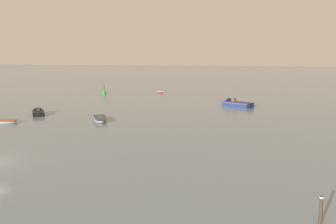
{
  "coord_description": "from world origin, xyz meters",
  "views": [
    {
      "loc": [
        22.25,
        -20.6,
        8.28
      ],
      "look_at": [
        6.96,
        25.19,
        0.8
      ],
      "focal_mm": 36.53,
      "sensor_mm": 36.0,
      "label": 1
    }
  ],
  "objects": [
    {
      "name": "channel_buoy",
      "position": [
        -18.07,
        51.89,
        0.46
      ],
      "size": [
        0.9,
        0.9,
        2.3
      ],
      "color": "#198C2D",
      "rests_on": "ground"
    },
    {
      "name": "rowboat_moored_2",
      "position": [
        -12.06,
        14.16,
        0.16
      ],
      "size": [
        3.87,
        2.35,
        0.58
      ],
      "rotation": [
        0.0,
        0.0,
        3.47
      ],
      "color": "gray",
      "rests_on": "ground"
    },
    {
      "name": "rowboat_moored_3",
      "position": [
        -0.98,
        19.83,
        0.2
      ],
      "size": [
        3.91,
        4.64,
        0.72
      ],
      "rotation": [
        0.0,
        0.0,
        5.33
      ],
      "color": "gray",
      "rests_on": "ground"
    },
    {
      "name": "motorboat_moored_2",
      "position": [
        -12.72,
        21.76,
        0.22
      ],
      "size": [
        4.22,
        4.52,
        1.58
      ],
      "rotation": [
        0.0,
        0.0,
        2.29
      ],
      "color": "black",
      "rests_on": "ground"
    },
    {
      "name": "mooring_post_right",
      "position": [
        24.42,
        -2.73,
        0.71
      ],
      "size": [
        0.22,
        0.22,
        1.65
      ],
      "color": "#3F3323",
      "rests_on": "ground"
    },
    {
      "name": "rowboat_moored_0",
      "position": [
        -6.54,
        59.45,
        0.13
      ],
      "size": [
        2.57,
        2.99,
        0.47
      ],
      "rotation": [
        0.0,
        0.0,
        2.2
      ],
      "color": "red",
      "rests_on": "ground"
    },
    {
      "name": "motorboat_moored_0",
      "position": [
        14.13,
        40.62,
        0.3
      ],
      "size": [
        6.62,
        5.09,
        2.19
      ],
      "rotation": [
        0.0,
        0.0,
        2.62
      ],
      "color": "navy",
      "rests_on": "ground"
    }
  ]
}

